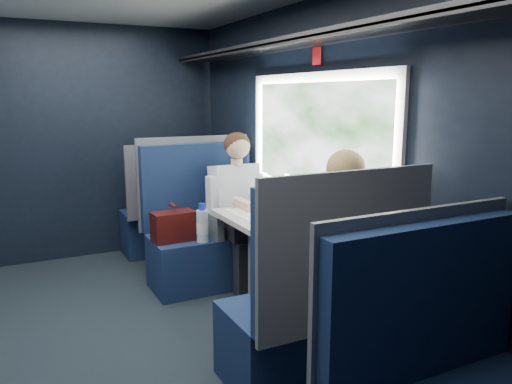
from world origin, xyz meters
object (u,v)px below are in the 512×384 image
laptop (292,201)px  bottle_small (278,193)px  table (272,229)px  man (240,203)px  seat_bay_near (204,235)px  seat_bay_far (318,312)px  seat_row_front (174,214)px  woman (338,245)px  cup (275,199)px

laptop → bottle_small: bearing=86.2°
table → man: man is taller
seat_bay_near → laptop: bearing=-57.0°
seat_bay_far → seat_row_front: bearing=90.0°
seat_bay_far → laptop: 1.19m
seat_row_front → laptop: bearing=-74.8°
seat_row_front → laptop: seat_row_front is taller
seat_bay_near → laptop: (0.46, -0.71, 0.39)m
seat_bay_far → woman: size_ratio=0.95×
seat_bay_far → man: (0.25, 1.57, 0.30)m
man → woman: size_ratio=1.00×
woman → seat_row_front: bearing=95.7°
table → bottle_small: bottle_small is taller
laptop → seat_row_front: bearing=105.2°
seat_bay_near → woman: bearing=-80.4°
table → cup: cup is taller
man → bottle_small: (0.21, -0.29, 0.11)m
seat_bay_near → bottle_small: 0.78m
seat_bay_far → bottle_small: size_ratio=5.96×
seat_bay_near → seat_row_front: bearing=89.1°
man → laptop: man is taller
seat_bay_near → seat_row_front: (0.02, 0.93, -0.01)m
seat_bay_far → table: bearing=78.2°
woman → bottle_small: woman is taller
man → cup: (0.19, -0.26, 0.06)m
woman → man: bearing=90.0°
table → seat_bay_far: 0.93m
table → cup: size_ratio=11.86×
seat_bay_near → seat_bay_far: bearing=-89.5°
woman → cup: woman is taller
table → woman: size_ratio=0.76×
bottle_small → seat_row_front: bearing=108.4°
seat_row_front → cup: seat_row_front is taller
table → seat_bay_near: bearing=102.8°
seat_bay_far → bottle_small: bearing=70.2°
table → bottle_small: (0.28, 0.41, 0.17)m
seat_bay_near → cup: (0.46, -0.43, 0.36)m
woman → laptop: size_ratio=3.61×
man → bottle_small: 0.38m
seat_bay_far → laptop: seat_bay_far is taller
man → bottle_small: size_ratio=6.25×
seat_bay_far → woman: woman is taller
table → laptop: 0.34m
laptop → bottle_small: laptop is taller
table → cup: bearing=59.2°
seat_bay_near → man: man is taller
seat_bay_near → bottle_small: bearing=-43.9°
woman → seat_bay_far: bearing=-146.2°
cup → seat_bay_near: bearing=137.1°
bottle_small → cup: 0.06m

